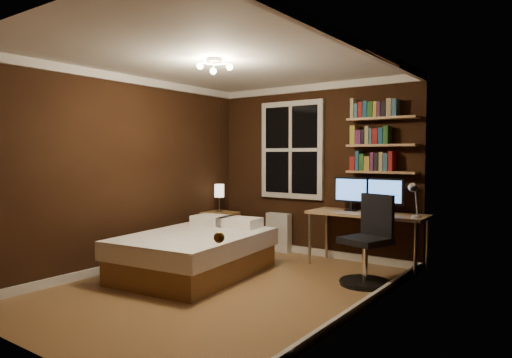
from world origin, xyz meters
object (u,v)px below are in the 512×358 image
Objects in this scene: bed at (196,253)px; bedside_lamp at (219,198)px; nightstand at (219,231)px; radiator at (279,232)px; monitor_right at (385,196)px; monitor_left at (351,194)px; desk_lamp at (414,200)px; desk at (367,217)px; office_chair at (368,250)px.

bedside_lamp is (-0.76, 1.34, 0.53)m from bed.
nightstand is 0.94m from radiator.
monitor_right reaches higher than nightstand.
monitor_left is 0.46m from monitor_right.
desk_lamp reaches higher than nightstand.
bedside_lamp is 0.28× the size of desk.
desk_lamp is (2.14, -0.36, 0.65)m from radiator.
bedside_lamp is 2.99m from desk_lamp.
radiator is at bearing 172.43° from desk.
monitor_left is 0.47× the size of office_chair.
monitor_left is (2.08, 0.28, 0.15)m from bedside_lamp.
bed is 2.24m from desk.
nightstand is 1.34× the size of bedside_lamp.
nightstand is at bearing -172.20° from monitor_left.
bedside_lamp is at bearing -173.16° from office_chair.
radiator is 0.57× the size of office_chair.
bed is 4.17× the size of monitor_right.
bed is 2.20m from monitor_left.
radiator is 1.41m from monitor_left.
radiator is 1.33× the size of desk_lamp.
desk_lamp is (0.65, -0.16, 0.28)m from desk.
bedside_lamp is 2.10m from monitor_left.
nightstand is 2.37m from desk.
nightstand is 1.20× the size of monitor_left.
nightstand is 2.69m from office_chair.
desk is at bearing 11.81° from nightstand.
bed is at bearing -148.10° from desk_lamp.
bed is at bearing -53.73° from nightstand.
nightstand is at bearing -154.23° from radiator.
nightstand is 1.20× the size of monitor_right.
office_chair is at bearing -3.93° from nightstand.
desk_lamp reaches higher than office_chair.
desk is at bearing -7.57° from radiator.
monitor_left is (1.32, 1.62, 0.68)m from bed.
desk_lamp reaches higher than bedside_lamp.
monitor_left is at bearing 180.00° from monitor_right.
radiator is at bearing 175.91° from monitor_right.
bedside_lamp is 0.74× the size of radiator.
monitor_right is (1.70, -0.12, 0.66)m from radiator.
monitor_left is (2.08, 0.28, 0.66)m from nightstand.
nightstand is 0.57× the size of office_chair.
radiator is 1.55m from desk.
monitor_right is (0.46, 0.00, 0.00)m from monitor_left.
nightstand is 1.33× the size of desk_lamp.
bed is at bearing -137.78° from monitor_right.
radiator is 1.83m from monitor_right.
office_chair is at bearing 17.51° from bed.
monitor_right reaches higher than bedside_lamp.
radiator is at bearing 170.81° from office_chair.
bedside_lamp is 2.35m from desk.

